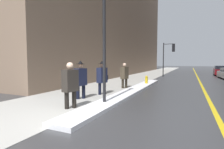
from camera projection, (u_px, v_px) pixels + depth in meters
The scene contains 13 objects.
ground_plane at pixel (69, 119), 5.09m from camera, with size 160.00×160.00×0.00m, color #38383A.
sidewalk_slab at pixel (139, 77), 19.57m from camera, with size 4.00×80.00×0.01m.
road_centre_stripe at pixel (199, 79), 17.12m from camera, with size 0.16×80.00×0.00m.
snow_bank_curb at pixel (132, 91), 9.74m from camera, with size 0.88×12.06×0.14m.
building_facade_left at pixel (116, 19), 25.60m from camera, with size 6.00×36.00×16.11m.
lamp_post at pixel (104, 22), 6.56m from camera, with size 0.28×0.28×5.35m.
traffic_light_near at pixel (169, 52), 20.03m from camera, with size 1.31×0.32×3.92m.
pedestrian_trailing at pixel (70, 83), 6.22m from camera, with size 0.40×0.58×1.66m.
pedestrian_in_fedora at pixel (81, 78), 7.88m from camera, with size 0.40×0.58×1.74m.
pedestrian_with_shoulder_bag at pixel (102, 76), 8.97m from camera, with size 0.40×0.77×1.74m.
pedestrian_nearside at pixel (125, 74), 11.18m from camera, with size 0.39×0.57×1.62m.
parked_car_maroon at pixel (222, 71), 22.21m from camera, with size 2.04×4.47×1.24m.
fire_hydrant at pixel (146, 80), 12.71m from camera, with size 0.20×0.20×0.70m.
Camera 1 is at (3.20, -4.04, 1.66)m, focal length 28.00 mm.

